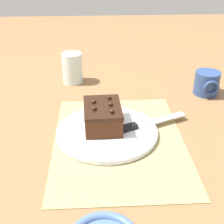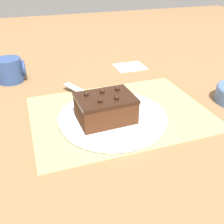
{
  "view_description": "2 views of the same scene",
  "coord_description": "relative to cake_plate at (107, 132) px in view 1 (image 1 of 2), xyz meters",
  "views": [
    {
      "loc": [
        0.68,
        -0.06,
        0.47
      ],
      "look_at": [
        -0.05,
        -0.02,
        0.06
      ],
      "focal_mm": 50.0,
      "sensor_mm": 36.0,
      "label": 1
    },
    {
      "loc": [
        -0.22,
        -0.56,
        0.35
      ],
      "look_at": [
        -0.03,
        -0.03,
        0.02
      ],
      "focal_mm": 42.0,
      "sensor_mm": 36.0,
      "label": 2
    }
  ],
  "objects": [
    {
      "name": "coffee_mug",
      "position": [
        -0.24,
        0.35,
        0.03
      ],
      "size": [
        0.09,
        0.08,
        0.08
      ],
      "color": "navy",
      "rests_on": "ground_plane"
    },
    {
      "name": "placemat_woven",
      "position": [
        0.03,
        0.03,
        -0.01
      ],
      "size": [
        0.46,
        0.34,
        0.0
      ],
      "primitive_type": "cube",
      "color": "tan",
      "rests_on": "ground_plane"
    },
    {
      "name": "ground_plane",
      "position": [
        0.03,
        0.03,
        -0.01
      ],
      "size": [
        3.0,
        3.0,
        0.0
      ],
      "primitive_type": "plane",
      "color": "olive"
    },
    {
      "name": "serving_knife",
      "position": [
        -0.01,
        0.08,
        0.01
      ],
      "size": [
        0.12,
        0.23,
        0.01
      ],
      "rotation": [
        0.0,
        0.0,
        0.42
      ],
      "color": "black",
      "rests_on": "cake_plate"
    },
    {
      "name": "drinking_glass",
      "position": [
        -0.36,
        -0.11,
        0.05
      ],
      "size": [
        0.07,
        0.07,
        0.11
      ],
      "color": "silver",
      "rests_on": "ground_plane"
    },
    {
      "name": "cake_plate",
      "position": [
        0.0,
        0.0,
        0.0
      ],
      "size": [
        0.27,
        0.27,
        0.01
      ],
      "color": "white",
      "rests_on": "placemat_woven"
    },
    {
      "name": "chocolate_cake",
      "position": [
        -0.02,
        -0.01,
        0.04
      ],
      "size": [
        0.14,
        0.1,
        0.07
      ],
      "rotation": [
        0.0,
        0.0,
        0.04
      ],
      "color": "#472614",
      "rests_on": "cake_plate"
    }
  ]
}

